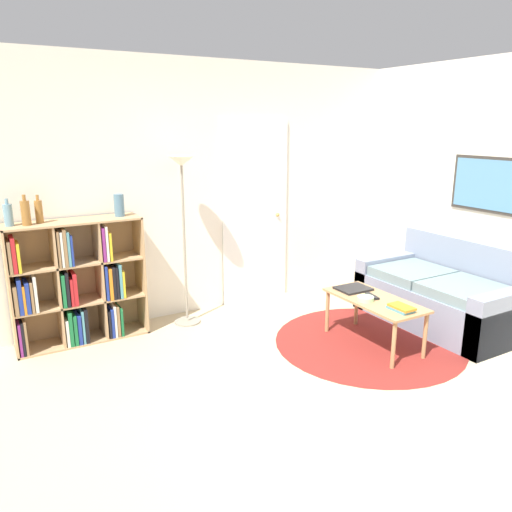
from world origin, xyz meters
The scene contains 16 objects.
ground_plane centered at (0.00, 0.00, 0.00)m, with size 14.00×14.00×0.00m, color tan.
wall_back centered at (0.02, 2.50, 1.29)m, with size 7.38×0.11×2.60m.
wall_right centered at (2.22, 1.23, 1.30)m, with size 0.08×5.47×2.60m.
rug centered at (0.78, 0.90, 0.00)m, with size 1.73×1.73×0.01m.
bookshelf centered at (-1.54, 2.29, 0.54)m, with size 1.17×0.34×1.14m.
floor_lamp centered at (-0.50, 2.19, 1.34)m, with size 0.26×0.26×1.68m.
couch centered at (1.79, 0.90, 0.28)m, with size 0.90×1.58×0.83m.
coffee_table centered at (0.78, 0.85, 0.39)m, with size 0.45×0.96×0.44m.
laptop centered at (0.78, 1.15, 0.45)m, with size 0.31×0.25×0.02m.
bowl centered at (0.67, 0.85, 0.46)m, with size 0.15×0.15×0.04m.
book_stack_on_table centered at (0.76, 0.52, 0.47)m, with size 0.13×0.23×0.04m.
remote centered at (0.79, 0.90, 0.45)m, with size 0.07×0.18×0.02m.
bottle_left centered at (-2.01, 2.29, 1.24)m, with size 0.07×0.07×0.23m.
bottle_middle centered at (-1.88, 2.25, 1.25)m, with size 0.07×0.07×0.26m.
bottle_right centered at (-1.77, 2.31, 1.24)m, with size 0.06×0.06×0.24m.
vase_on_shelf centered at (-1.09, 2.28, 1.24)m, with size 0.09×0.09×0.21m.
Camera 1 is at (-2.27, -2.29, 1.97)m, focal length 35.00 mm.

